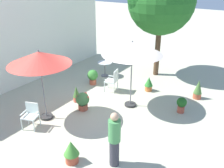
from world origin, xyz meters
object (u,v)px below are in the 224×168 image
potted_plant_1 (71,151)px  patio_umbrella_0 (39,59)px  patio_umbrella_1 (132,49)px  patio_chair_1 (31,114)px  shade_tree (161,0)px  potted_plant_4 (93,76)px  potted_plant_3 (83,100)px  potted_plant_2 (149,84)px  cafe_table_0 (105,66)px  potted_plant_5 (182,104)px  potted_plant_6 (198,89)px  potted_plant_0 (76,94)px  patio_chair_0 (113,79)px  standing_person (114,139)px

potted_plant_1 → patio_umbrella_0: bearing=62.9°
patio_umbrella_1 → patio_chair_1: 4.05m
shade_tree → potted_plant_1: shade_tree is taller
patio_umbrella_1 → potted_plant_4: bearing=72.5°
patio_umbrella_0 → potted_plant_3: (1.16, -0.69, -1.82)m
potted_plant_2 → cafe_table_0: bearing=83.1°
patio_chair_1 → potted_plant_5: patio_chair_1 is taller
potted_plant_5 → potted_plant_6: (1.44, -0.17, 0.06)m
potted_plant_0 → potted_plant_5: potted_plant_0 is taller
patio_umbrella_1 → potted_plant_6: bearing=-44.0°
patio_umbrella_1 → patio_chair_0: (0.68, 1.25, -1.70)m
potted_plant_2 → shade_tree: bearing=16.3°
patio_chair_0 → patio_chair_1: (-3.73, 0.74, -0.07)m
shade_tree → potted_plant_2: (-1.96, -0.57, -3.21)m
potted_plant_2 → potted_plant_4: size_ratio=0.92×
potted_plant_0 → patio_umbrella_1: bearing=-65.0°
patio_chair_1 → potted_plant_5: size_ratio=1.42×
patio_chair_1 → potted_plant_1: bearing=-103.1°
patio_chair_0 → potted_plant_0: (-1.58, 0.69, -0.23)m
cafe_table_0 → patio_chair_0: bearing=-132.8°
potted_plant_0 → cafe_table_0: bearing=12.1°
potted_plant_0 → potted_plant_5: bearing=-68.1°
patio_umbrella_0 → potted_plant_3: bearing=-30.7°
patio_chair_0 → potted_plant_0: size_ratio=1.48×
patio_chair_0 → patio_chair_1: bearing=168.7°
cafe_table_0 → potted_plant_5: cafe_table_0 is taller
patio_umbrella_0 → shade_tree: bearing=-13.7°
cafe_table_0 → patio_chair_1: (-4.92, -0.54, -0.00)m
potted_plant_0 → potted_plant_3: potted_plant_3 is taller
patio_umbrella_0 → potted_plant_1: patio_umbrella_0 is taller
standing_person → patio_chair_0: bearing=34.1°
potted_plant_2 → potted_plant_5: 2.03m
shade_tree → potted_plant_3: shade_tree is taller
shade_tree → patio_chair_1: shade_tree is taller
patio_chair_1 → standing_person: bearing=-89.1°
patio_umbrella_0 → potted_plant_3: size_ratio=3.63×
patio_umbrella_0 → patio_chair_1: size_ratio=2.94×
patio_umbrella_0 → standing_person: bearing=-100.2°
patio_umbrella_0 → potted_plant_5: bearing=-51.6°
potted_plant_6 → standing_person: (-5.03, 0.72, 0.41)m
patio_chair_1 → potted_plant_3: 1.92m
standing_person → shade_tree: bearing=15.5°
potted_plant_0 → potted_plant_1: potted_plant_1 is taller
potted_plant_4 → standing_person: size_ratio=0.43×
cafe_table_0 → potted_plant_3: bearing=-158.7°
potted_plant_4 → potted_plant_6: bearing=-73.9°
potted_plant_1 → patio_chair_1: bearing=76.9°
patio_umbrella_0 → potted_plant_4: (3.18, 0.41, -1.81)m
cafe_table_0 → potted_plant_6: bearing=-87.9°
patio_chair_0 → potted_plant_4: patio_chair_0 is taller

